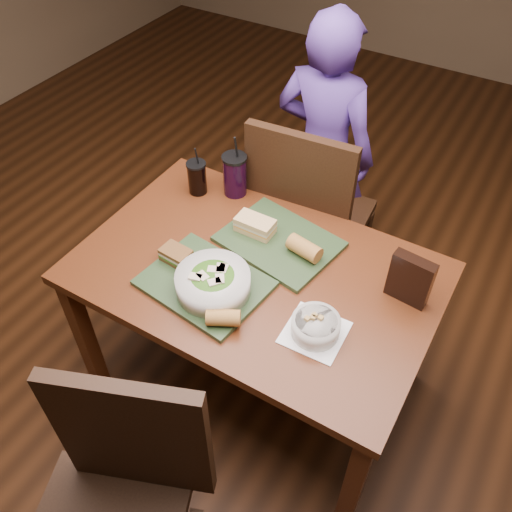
{
  "coord_description": "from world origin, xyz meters",
  "views": [
    {
      "loc": [
        0.69,
        -1.16,
        2.18
      ],
      "look_at": [
        0.0,
        0.0,
        0.82
      ],
      "focal_mm": 38.0,
      "sensor_mm": 36.0,
      "label": 1
    }
  ],
  "objects_px": {
    "chair_far": "(307,214)",
    "baguette_far": "(304,248)",
    "cup_berry": "(235,175)",
    "sandwich_far": "(255,225)",
    "diner": "(323,153)",
    "soup_bowl": "(316,326)",
    "dining_table": "(256,286)",
    "baguette_near": "(223,318)",
    "sandwich_near": "(176,255)",
    "chip_bag": "(410,279)",
    "tray_far": "(279,242)",
    "salad_bowl": "(213,282)",
    "cup_cola": "(197,177)",
    "chair_near": "(119,497)",
    "tray_near": "(205,283)"
  },
  "relations": [
    {
      "from": "salad_bowl",
      "to": "sandwich_near",
      "type": "xyz_separation_m",
      "value": [
        -0.2,
        0.05,
        -0.02
      ]
    },
    {
      "from": "diner",
      "to": "chip_bag",
      "type": "distance_m",
      "value": 0.99
    },
    {
      "from": "chair_far",
      "to": "diner",
      "type": "height_order",
      "value": "diner"
    },
    {
      "from": "sandwich_near",
      "to": "cup_berry",
      "type": "xyz_separation_m",
      "value": [
        -0.04,
        0.46,
        0.05
      ]
    },
    {
      "from": "chair_near",
      "to": "baguette_near",
      "type": "distance_m",
      "value": 0.61
    },
    {
      "from": "baguette_far",
      "to": "cup_berry",
      "type": "bearing_deg",
      "value": 154.87
    },
    {
      "from": "chair_far",
      "to": "tray_far",
      "type": "bearing_deg",
      "value": -81.04
    },
    {
      "from": "tray_near",
      "to": "chip_bag",
      "type": "distance_m",
      "value": 0.71
    },
    {
      "from": "cup_berry",
      "to": "sandwich_far",
      "type": "bearing_deg",
      "value": -41.47
    },
    {
      "from": "chair_far",
      "to": "sandwich_far",
      "type": "relative_size",
      "value": 7.2
    },
    {
      "from": "dining_table",
      "to": "cup_cola",
      "type": "xyz_separation_m",
      "value": [
        -0.44,
        0.27,
        0.16
      ]
    },
    {
      "from": "salad_bowl",
      "to": "sandwich_near",
      "type": "height_order",
      "value": "salad_bowl"
    },
    {
      "from": "dining_table",
      "to": "baguette_far",
      "type": "xyz_separation_m",
      "value": [
        0.12,
        0.14,
        0.14
      ]
    },
    {
      "from": "soup_bowl",
      "to": "cup_cola",
      "type": "relative_size",
      "value": 0.9
    },
    {
      "from": "dining_table",
      "to": "tray_far",
      "type": "bearing_deg",
      "value": 88.16
    },
    {
      "from": "tray_far",
      "to": "salad_bowl",
      "type": "bearing_deg",
      "value": -102.2
    },
    {
      "from": "diner",
      "to": "baguette_near",
      "type": "distance_m",
      "value": 1.17
    },
    {
      "from": "soup_bowl",
      "to": "sandwich_far",
      "type": "relative_size",
      "value": 1.35
    },
    {
      "from": "chair_far",
      "to": "tray_far",
      "type": "distance_m",
      "value": 0.41
    },
    {
      "from": "baguette_near",
      "to": "baguette_far",
      "type": "xyz_separation_m",
      "value": [
        0.08,
        0.42,
        0.0
      ]
    },
    {
      "from": "baguette_near",
      "to": "cup_berry",
      "type": "relative_size",
      "value": 0.4
    },
    {
      "from": "chair_far",
      "to": "cup_berry",
      "type": "xyz_separation_m",
      "value": [
        -0.25,
        -0.2,
        0.25
      ]
    },
    {
      "from": "tray_near",
      "to": "chair_near",
      "type": "bearing_deg",
      "value": -77.3
    },
    {
      "from": "dining_table",
      "to": "baguette_near",
      "type": "bearing_deg",
      "value": -81.62
    },
    {
      "from": "tray_far",
      "to": "baguette_near",
      "type": "bearing_deg",
      "value": -85.39
    },
    {
      "from": "sandwich_far",
      "to": "chip_bag",
      "type": "relative_size",
      "value": 0.78
    },
    {
      "from": "salad_bowl",
      "to": "baguette_near",
      "type": "relative_size",
      "value": 2.33
    },
    {
      "from": "tray_far",
      "to": "sandwich_far",
      "type": "xyz_separation_m",
      "value": [
        -0.1,
        -0.0,
        0.04
      ]
    },
    {
      "from": "soup_bowl",
      "to": "baguette_near",
      "type": "relative_size",
      "value": 1.8
    },
    {
      "from": "chair_far",
      "to": "sandwich_near",
      "type": "bearing_deg",
      "value": -107.77
    },
    {
      "from": "diner",
      "to": "tray_far",
      "type": "relative_size",
      "value": 3.29
    },
    {
      "from": "salad_bowl",
      "to": "sandwich_far",
      "type": "distance_m",
      "value": 0.34
    },
    {
      "from": "soup_bowl",
      "to": "baguette_far",
      "type": "relative_size",
      "value": 1.56
    },
    {
      "from": "soup_bowl",
      "to": "cup_cola",
      "type": "bearing_deg",
      "value": 151.29
    },
    {
      "from": "chair_far",
      "to": "soup_bowl",
      "type": "relative_size",
      "value": 5.33
    },
    {
      "from": "tray_near",
      "to": "baguette_near",
      "type": "bearing_deg",
      "value": -36.93
    },
    {
      "from": "salad_bowl",
      "to": "cup_berry",
      "type": "relative_size",
      "value": 0.92
    },
    {
      "from": "diner",
      "to": "chip_bag",
      "type": "xyz_separation_m",
      "value": [
        0.66,
        -0.72,
        0.15
      ]
    },
    {
      "from": "tray_near",
      "to": "soup_bowl",
      "type": "bearing_deg",
      "value": 1.48
    },
    {
      "from": "salad_bowl",
      "to": "cup_cola",
      "type": "relative_size",
      "value": 1.16
    },
    {
      "from": "sandwich_near",
      "to": "cup_cola",
      "type": "height_order",
      "value": "cup_cola"
    },
    {
      "from": "salad_bowl",
      "to": "chip_bag",
      "type": "relative_size",
      "value": 1.36
    },
    {
      "from": "chair_far",
      "to": "baguette_far",
      "type": "relative_size",
      "value": 8.31
    },
    {
      "from": "cup_berry",
      "to": "cup_cola",
      "type": "bearing_deg",
      "value": -151.56
    },
    {
      "from": "chair_far",
      "to": "baguette_far",
      "type": "bearing_deg",
      "value": -66.11
    },
    {
      "from": "sandwich_near",
      "to": "sandwich_far",
      "type": "height_order",
      "value": "sandwich_far"
    },
    {
      "from": "diner",
      "to": "cup_cola",
      "type": "bearing_deg",
      "value": 64.12
    },
    {
      "from": "tray_far",
      "to": "sandwich_near",
      "type": "relative_size",
      "value": 3.7
    },
    {
      "from": "chair_near",
      "to": "diner",
      "type": "height_order",
      "value": "diner"
    },
    {
      "from": "soup_bowl",
      "to": "baguette_far",
      "type": "height_order",
      "value": "baguette_far"
    }
  ]
}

